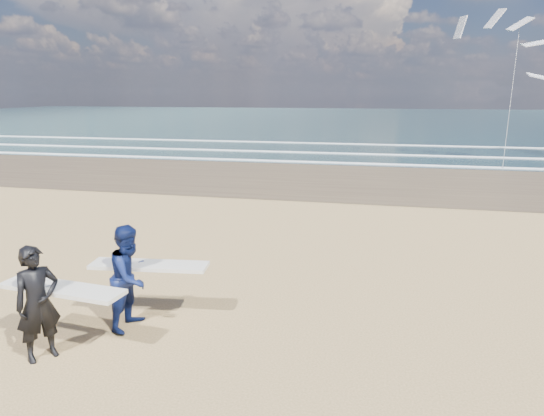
# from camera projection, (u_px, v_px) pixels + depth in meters

# --- Properties ---
(ocean) EXTENTS (220.00, 100.00, 0.02)m
(ocean) POSITION_uv_depth(u_px,v_px,m) (482.00, 121.00, 72.39)
(ocean) COLOR #182F34
(ocean) RESTS_ON ground
(surfer_near) EXTENTS (2.24, 1.14, 1.91)m
(surfer_near) POSITION_uv_depth(u_px,v_px,m) (41.00, 302.00, 7.76)
(surfer_near) COLOR black
(surfer_near) RESTS_ON ground
(surfer_far) EXTENTS (2.25, 1.25, 1.94)m
(surfer_far) POSITION_uv_depth(u_px,v_px,m) (132.00, 276.00, 8.82)
(surfer_far) COLOR #0C1848
(surfer_far) RESTS_ON ground
(kite_1) EXTENTS (6.67, 4.83, 9.48)m
(kite_1) POSITION_uv_depth(u_px,v_px,m) (515.00, 69.00, 28.36)
(kite_1) COLOR slate
(kite_1) RESTS_ON ground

